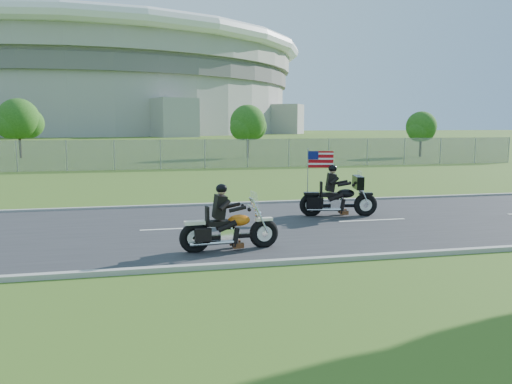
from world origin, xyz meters
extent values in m
plane|color=#3C571B|center=(0.00, 0.00, 0.00)|extent=(420.00, 420.00, 0.00)
cube|color=#28282B|center=(0.00, 0.00, 0.02)|extent=(120.00, 8.00, 0.04)
cube|color=#9E9B93|center=(0.00, 4.05, 0.05)|extent=(120.00, 0.18, 0.12)
cube|color=#9E9B93|center=(0.00, -4.05, 0.05)|extent=(120.00, 0.18, 0.12)
cube|color=gray|center=(-5.00, 20.00, 1.00)|extent=(60.00, 0.03, 2.00)
cylinder|color=#A3A099|center=(-20.00, 170.00, 10.00)|extent=(130.00, 130.00, 20.00)
cylinder|color=#605E5B|center=(-20.00, 170.00, 17.00)|extent=(132.00, 132.00, 4.00)
cylinder|color=#A3A099|center=(-20.00, 170.00, 23.00)|extent=(134.00, 134.00, 6.00)
torus|color=white|center=(-20.00, 170.00, 27.00)|extent=(140.40, 140.40, 4.40)
cylinder|color=#382316|center=(6.00, 30.00, 1.26)|extent=(0.22, 0.22, 2.52)
sphere|color=#1F4A13|center=(6.00, 30.00, 3.15)|extent=(3.20, 3.20, 3.20)
sphere|color=#1F4A13|center=(6.64, 30.48, 2.79)|extent=(2.40, 2.40, 2.40)
sphere|color=#1F4A13|center=(5.44, 29.60, 2.70)|extent=(2.24, 2.24, 2.24)
cylinder|color=#382316|center=(-14.00, 34.00, 1.40)|extent=(0.22, 0.22, 2.80)
sphere|color=#1F4A13|center=(-14.00, 34.00, 3.50)|extent=(3.60, 3.60, 3.60)
sphere|color=#1F4A13|center=(-13.28, 34.54, 3.10)|extent=(2.70, 2.70, 2.70)
sphere|color=#1F4A13|center=(-14.63, 33.55, 3.00)|extent=(2.52, 2.52, 2.52)
cylinder|color=#382316|center=(22.00, 28.00, 1.12)|extent=(0.22, 0.22, 2.24)
sphere|color=#1F4A13|center=(22.00, 28.00, 2.80)|extent=(2.80, 2.80, 2.80)
sphere|color=#1F4A13|center=(22.56, 28.42, 2.48)|extent=(2.10, 2.10, 2.10)
sphere|color=#1F4A13|center=(21.51, 27.65, 2.40)|extent=(1.96, 1.96, 1.96)
torus|color=black|center=(-0.09, -2.60, 0.38)|extent=(0.75, 0.24, 0.74)
torus|color=black|center=(-1.79, -2.74, 0.38)|extent=(0.75, 0.24, 0.74)
ellipsoid|color=#CF630F|center=(-0.72, -2.65, 0.74)|extent=(0.59, 0.37, 0.28)
cube|color=black|center=(-1.24, -2.69, 0.70)|extent=(0.57, 0.35, 0.12)
cube|color=black|center=(-1.19, -2.69, 1.09)|extent=(0.27, 0.42, 0.55)
sphere|color=black|center=(-1.14, -2.68, 1.52)|extent=(0.29, 0.29, 0.27)
cube|color=silver|center=(-0.32, -2.62, 1.22)|extent=(0.08, 0.46, 0.40)
torus|color=black|center=(4.13, 0.81, 0.40)|extent=(0.80, 0.35, 0.78)
torus|color=black|center=(2.39, 1.19, 0.40)|extent=(0.80, 0.35, 0.78)
ellipsoid|color=black|center=(3.49, 0.95, 0.78)|extent=(0.65, 0.45, 0.29)
cube|color=black|center=(2.95, 1.07, 0.73)|extent=(0.63, 0.43, 0.13)
cube|color=black|center=(3.00, 1.05, 1.14)|extent=(0.33, 0.46, 0.58)
sphere|color=black|center=(3.06, 1.04, 1.59)|extent=(0.34, 0.34, 0.28)
cube|color=black|center=(3.88, 0.87, 1.14)|extent=(0.40, 0.87, 0.42)
cube|color=#B70C11|center=(2.74, 1.33, 1.88)|extent=(0.83, 0.19, 0.55)
camera|label=1|loc=(-2.81, -14.23, 3.03)|focal=35.00mm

